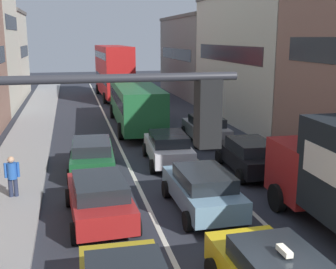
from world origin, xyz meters
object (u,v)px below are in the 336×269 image
(pedestrian_mid_sidewalk, at_px, (12,175))
(sedan_left_lane_third, at_px, (92,155))
(wagon_left_lane_second, at_px, (100,198))
(sedan_right_lane_behind_truck, at_px, (250,155))
(hatchback_centre_lane_third, at_px, (168,147))
(bus_far_queue_secondary, at_px, (113,69))
(bus_mid_queue_primary, at_px, (135,101))
(wagon_right_lane_far, at_px, (206,128))
(traffic_light_pole, at_px, (53,214))
(sedan_centre_lane_second, at_px, (202,189))

(pedestrian_mid_sidewalk, bearing_deg, sedan_left_lane_third, -50.51)
(wagon_left_lane_second, relative_size, sedan_right_lane_behind_truck, 1.00)
(hatchback_centre_lane_third, relative_size, bus_far_queue_secondary, 0.42)
(bus_far_queue_secondary, relative_size, pedestrian_mid_sidewalk, 6.37)
(wagon_left_lane_second, height_order, bus_mid_queue_primary, bus_mid_queue_primary)
(bus_mid_queue_primary, xyz_separation_m, pedestrian_mid_sidewalk, (-6.32, -11.82, -0.81))
(wagon_right_lane_far, xyz_separation_m, pedestrian_mid_sidewalk, (-9.67, -7.05, 0.15))
(traffic_light_pole, xyz_separation_m, pedestrian_mid_sidewalk, (-1.95, 10.83, -2.87))
(sedan_left_lane_third, xyz_separation_m, bus_far_queue_secondary, (3.37, 23.49, 2.03))
(sedan_right_lane_behind_truck, bearing_deg, traffic_light_pole, 149.19)
(bus_mid_queue_primary, bearing_deg, sedan_right_lane_behind_truck, -160.55)
(wagon_right_lane_far, bearing_deg, sedan_centre_lane_second, 162.94)
(traffic_light_pole, bearing_deg, bus_far_queue_secondary, 83.17)
(sedan_centre_lane_second, height_order, bus_mid_queue_primary, bus_mid_queue_primary)
(sedan_centre_lane_second, relative_size, wagon_left_lane_second, 0.99)
(wagon_right_lane_far, height_order, bus_far_queue_secondary, bus_far_queue_secondary)
(sedan_left_lane_third, height_order, bus_mid_queue_primary, bus_mid_queue_primary)
(traffic_light_pole, relative_size, sedan_left_lane_third, 1.26)
(sedan_right_lane_behind_truck, xyz_separation_m, pedestrian_mid_sidewalk, (-9.78, -1.12, 0.15))
(hatchback_centre_lane_third, distance_m, bus_far_queue_secondary, 22.97)
(sedan_centre_lane_second, height_order, pedestrian_mid_sidewalk, pedestrian_mid_sidewalk)
(sedan_centre_lane_second, xyz_separation_m, pedestrian_mid_sidewalk, (-6.46, 2.51, 0.15))
(traffic_light_pole, height_order, hatchback_centre_lane_third, traffic_light_pole)
(bus_far_queue_secondary, bearing_deg, bus_mid_queue_primary, 178.07)
(sedan_left_lane_third, distance_m, sedan_right_lane_behind_truck, 6.94)
(sedan_right_lane_behind_truck, relative_size, bus_far_queue_secondary, 0.41)
(traffic_light_pole, height_order, sedan_centre_lane_second, traffic_light_pole)
(pedestrian_mid_sidewalk, bearing_deg, sedan_centre_lane_second, -113.45)
(bus_far_queue_secondary, bearing_deg, traffic_light_pole, 171.50)
(wagon_right_lane_far, bearing_deg, sedan_right_lane_behind_truck, -177.50)
(wagon_left_lane_second, bearing_deg, sedan_right_lane_behind_truck, -64.51)
(hatchback_centre_lane_third, relative_size, sedan_right_lane_behind_truck, 1.01)
(wagon_left_lane_second, height_order, hatchback_centre_lane_third, same)
(wagon_left_lane_second, xyz_separation_m, wagon_right_lane_far, (6.70, 9.61, 0.00))
(sedan_left_lane_third, bearing_deg, wagon_left_lane_second, -177.86)
(sedan_right_lane_behind_truck, bearing_deg, wagon_left_lane_second, 120.83)
(hatchback_centre_lane_third, bearing_deg, wagon_right_lane_far, -36.05)
(wagon_left_lane_second, bearing_deg, sedan_centre_lane_second, -92.13)
(traffic_light_pole, distance_m, sedan_right_lane_behind_truck, 14.60)
(sedan_centre_lane_second, xyz_separation_m, hatchback_centre_lane_third, (0.12, 5.81, 0.00))
(sedan_left_lane_third, bearing_deg, traffic_light_pole, 178.10)
(traffic_light_pole, height_order, bus_far_queue_secondary, traffic_light_pole)
(wagon_left_lane_second, height_order, sedan_left_lane_third, same)
(hatchback_centre_lane_third, bearing_deg, sedan_right_lane_behind_truck, -120.90)
(sedan_centre_lane_second, relative_size, bus_mid_queue_primary, 0.41)
(hatchback_centre_lane_third, bearing_deg, bus_mid_queue_primary, 5.20)
(sedan_centre_lane_second, xyz_separation_m, sedan_left_lane_third, (-3.45, 5.20, 0.00))
(bus_mid_queue_primary, distance_m, pedestrian_mid_sidewalk, 13.43)
(pedestrian_mid_sidewalk, bearing_deg, wagon_right_lane_far, -56.13)
(traffic_light_pole, height_order, pedestrian_mid_sidewalk, traffic_light_pole)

